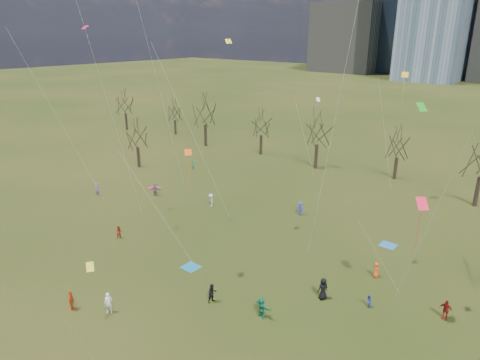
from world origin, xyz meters
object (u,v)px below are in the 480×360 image
Objects in this scene: blanket_navy at (388,245)px; blanket_crimson at (155,188)px; blanket_teal at (191,267)px; person_1 at (109,303)px; person_2 at (119,232)px; person_4 at (71,300)px.

blanket_crimson is (-32.65, -4.27, 0.00)m from blanket_navy.
blanket_navy is at bearing 7.46° from blanket_crimson.
blanket_navy is at bearing 51.77° from blanket_teal.
person_1 is 13.22m from person_2.
blanket_navy and blanket_crimson have the same top height.
person_2 is at bearing 95.21° from person_1.
person_2 is at bearing -143.69° from blanket_navy.
person_2 is at bearing -11.89° from person_4.
person_4 is (-2.65, -1.68, -0.04)m from person_1.
person_4 is (7.61, -10.01, 0.10)m from person_2.
blanket_crimson is at bearing 87.50° from person_1.
blanket_crimson is 0.90× the size of person_1.
blanket_crimson is 1.07× the size of person_2.
person_1 reaches higher than blanket_teal.
blanket_crimson is at bearing 148.73° from blanket_teal.
blanket_crimson is 28.91m from person_1.
blanket_navy is at bearing -79.01° from person_4.
person_4 reaches higher than blanket_navy.
person_1 reaches higher than blanket_navy.
person_1 is at bearing -90.11° from blanket_teal.
blanket_teal is 23.17m from blanket_crimson.
person_1 is 1.19× the size of person_2.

